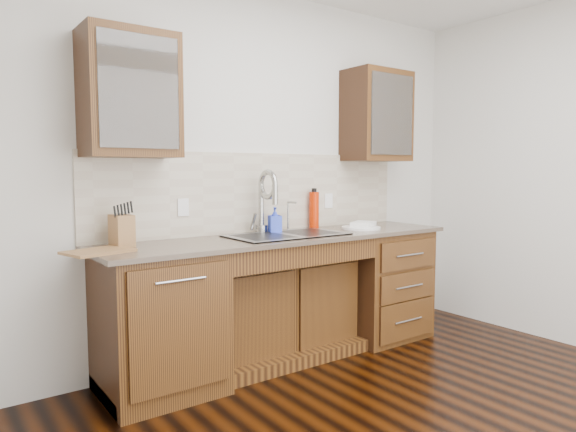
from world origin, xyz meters
TOP-DOWN VIEW (x-y plane):
  - wall_back at (0.00, 1.80)m, footprint 4.00×0.10m
  - base_cabinet_left at (-0.95, 1.44)m, footprint 0.70×0.62m
  - base_cabinet_center at (0.00, 1.53)m, footprint 1.20×0.44m
  - base_cabinet_right at (0.95, 1.44)m, footprint 0.70×0.62m
  - countertop at (0.00, 1.43)m, footprint 2.70×0.65m
  - backsplash at (0.00, 1.74)m, footprint 2.70×0.02m
  - sink at (0.00, 1.41)m, footprint 0.84×0.46m
  - faucet at (-0.07, 1.64)m, footprint 0.04×0.04m
  - filter_tap at (0.18, 1.65)m, footprint 0.02×0.02m
  - upper_cabinet_left at (-1.05, 1.58)m, footprint 0.55×0.34m
  - upper_cabinet_right at (1.05, 1.58)m, footprint 0.55×0.34m
  - outlet_left at (-0.65, 1.73)m, footprint 0.08×0.01m
  - outlet_right at (0.65, 1.73)m, footprint 0.08×0.01m
  - soap_bottle at (0.01, 1.58)m, footprint 0.11×0.11m
  - water_bottle at (0.45, 1.67)m, footprint 0.10×0.10m
  - plate at (0.72, 1.41)m, footprint 0.34×0.34m
  - dish_towel at (0.78, 1.44)m, footprint 0.27×0.25m
  - knife_block at (-1.13, 1.56)m, footprint 0.11×0.18m
  - cutting_board at (-1.31, 1.40)m, footprint 0.40×0.33m
  - cup_left_a at (-1.18, 1.58)m, footprint 0.17×0.17m
  - cup_left_b at (-0.97, 1.58)m, footprint 0.12×0.12m
  - cup_right_a at (0.94, 1.58)m, footprint 0.15×0.15m
  - cup_right_b at (1.15, 1.58)m, footprint 0.12×0.12m

SIDE VIEW (x-z plane):
  - base_cabinet_center at x=0.00m, z-range 0.00..0.70m
  - base_cabinet_left at x=-0.95m, z-range 0.00..0.88m
  - base_cabinet_right at x=0.95m, z-range 0.00..0.88m
  - sink at x=0.00m, z-range 0.73..0.92m
  - countertop at x=0.00m, z-range 0.88..0.91m
  - cutting_board at x=-1.31m, z-range 0.91..0.93m
  - plate at x=0.72m, z-range 0.91..0.93m
  - dish_towel at x=0.78m, z-range 0.93..0.96m
  - soap_bottle at x=0.01m, z-range 0.91..1.10m
  - knife_block at x=-1.13m, z-range 0.91..1.10m
  - filter_tap at x=0.18m, z-range 0.91..1.15m
  - water_bottle at x=0.45m, z-range 0.91..1.20m
  - faucet at x=-0.07m, z-range 0.91..1.31m
  - outlet_left at x=-0.65m, z-range 1.06..1.18m
  - outlet_right at x=0.65m, z-range 1.06..1.18m
  - backsplash at x=0.00m, z-range 0.91..1.50m
  - wall_back at x=0.00m, z-range 0.00..2.70m
  - cup_right_a at x=0.94m, z-range 1.72..1.81m
  - cup_right_b at x=1.15m, z-range 1.72..1.82m
  - cup_left_b at x=-0.97m, z-range 1.72..1.82m
  - cup_left_a at x=-1.18m, z-range 1.72..1.82m
  - upper_cabinet_left at x=-1.05m, z-range 1.45..2.20m
  - upper_cabinet_right at x=1.05m, z-range 1.45..2.20m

